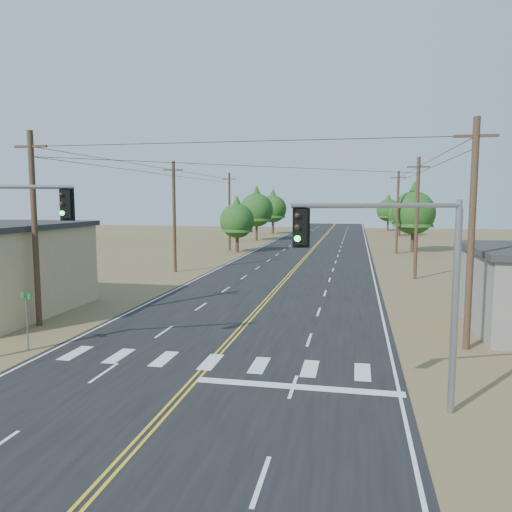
# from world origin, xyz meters

# --- Properties ---
(ground) EXTENTS (220.00, 220.00, 0.00)m
(ground) POSITION_xyz_m (0.00, 0.00, 0.00)
(ground) COLOR olive
(ground) RESTS_ON ground
(road) EXTENTS (15.00, 200.00, 0.02)m
(road) POSITION_xyz_m (0.00, 30.00, 0.01)
(road) COLOR black
(road) RESTS_ON ground
(utility_pole_left_near) EXTENTS (1.80, 0.30, 10.00)m
(utility_pole_left_near) POSITION_xyz_m (-10.50, 12.00, 5.12)
(utility_pole_left_near) COLOR #4C3826
(utility_pole_left_near) RESTS_ON ground
(utility_pole_left_mid) EXTENTS (1.80, 0.30, 10.00)m
(utility_pole_left_mid) POSITION_xyz_m (-10.50, 32.00, 5.12)
(utility_pole_left_mid) COLOR #4C3826
(utility_pole_left_mid) RESTS_ON ground
(utility_pole_left_far) EXTENTS (1.80, 0.30, 10.00)m
(utility_pole_left_far) POSITION_xyz_m (-10.50, 52.00, 5.12)
(utility_pole_left_far) COLOR #4C3826
(utility_pole_left_far) RESTS_ON ground
(utility_pole_right_near) EXTENTS (1.80, 0.30, 10.00)m
(utility_pole_right_near) POSITION_xyz_m (10.50, 12.00, 5.12)
(utility_pole_right_near) COLOR #4C3826
(utility_pole_right_near) RESTS_ON ground
(utility_pole_right_mid) EXTENTS (1.80, 0.30, 10.00)m
(utility_pole_right_mid) POSITION_xyz_m (10.50, 32.00, 5.12)
(utility_pole_right_mid) COLOR #4C3826
(utility_pole_right_mid) RESTS_ON ground
(utility_pole_right_far) EXTENTS (1.80, 0.30, 10.00)m
(utility_pole_right_far) POSITION_xyz_m (10.50, 52.00, 5.12)
(utility_pole_right_far) COLOR #4C3826
(utility_pole_right_far) RESTS_ON ground
(signal_mast_right) EXTENTS (4.87, 2.22, 6.54)m
(signal_mast_right) POSITION_xyz_m (7.24, 4.29, 4.41)
(signal_mast_right) COLOR gray
(signal_mast_right) RESTS_ON ground
(street_sign) EXTENTS (0.71, 0.32, 2.56)m
(street_sign) POSITION_xyz_m (-8.26, 8.00, 1.71)
(street_sign) COLOR gray
(street_sign) RESTS_ON ground
(tree_left_near) EXTENTS (4.30, 4.30, 7.16)m
(tree_left_near) POSITION_xyz_m (-9.00, 49.97, 4.38)
(tree_left_near) COLOR #3F2D1E
(tree_left_near) RESTS_ON ground
(tree_left_mid) EXTENTS (5.38, 5.38, 8.96)m
(tree_left_mid) POSITION_xyz_m (-10.23, 68.52, 5.48)
(tree_left_mid) COLOR #3F2D1E
(tree_left_mid) RESTS_ON ground
(tree_left_far) EXTENTS (5.26, 5.26, 8.77)m
(tree_left_far) POSITION_xyz_m (-10.24, 84.78, 5.36)
(tree_left_far) COLOR #3F2D1E
(tree_left_far) RESTS_ON ground
(tree_right_near) EXTENTS (5.37, 5.37, 8.95)m
(tree_right_near) POSITION_xyz_m (12.62, 54.31, 5.47)
(tree_right_near) COLOR #3F2D1E
(tree_right_near) RESTS_ON ground
(tree_right_mid) EXTENTS (4.20, 4.20, 7.01)m
(tree_right_mid) POSITION_xyz_m (13.33, 83.34, 4.28)
(tree_right_mid) COLOR #3F2D1E
(tree_right_mid) RESTS_ON ground
(tree_right_far) EXTENTS (4.77, 4.77, 7.95)m
(tree_right_far) POSITION_xyz_m (12.21, 98.43, 4.86)
(tree_right_far) COLOR #3F2D1E
(tree_right_far) RESTS_ON ground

